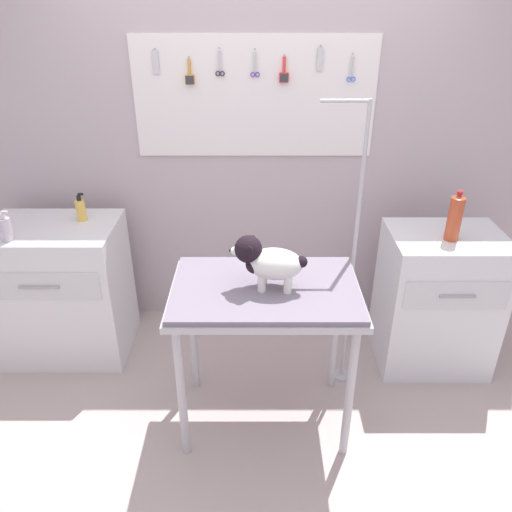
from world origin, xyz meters
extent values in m
cube|color=#B2A19D|center=(0.00, 0.00, -0.02)|extent=(4.40, 4.00, 0.04)
cube|color=#B7A8AD|center=(0.00, 1.28, 1.15)|extent=(4.00, 0.06, 2.30)
cube|color=white|center=(-0.02, 1.24, 1.60)|extent=(1.49, 0.02, 0.73)
cylinder|color=gray|center=(-0.61, 1.23, 1.88)|extent=(0.01, 0.02, 0.01)
cube|color=silver|center=(-0.61, 1.22, 1.81)|extent=(0.03, 0.01, 0.13)
cylinder|color=gray|center=(-0.41, 1.23, 1.84)|extent=(0.01, 0.02, 0.01)
cylinder|color=gold|center=(-0.41, 1.22, 1.78)|extent=(0.02, 0.02, 0.09)
cube|color=gold|center=(-0.41, 1.22, 1.71)|extent=(0.06, 0.02, 0.06)
cube|color=#333338|center=(-0.41, 1.21, 1.71)|extent=(0.05, 0.01, 0.05)
cylinder|color=gray|center=(-0.22, 1.23, 1.89)|extent=(0.01, 0.02, 0.01)
cube|color=silver|center=(-0.23, 1.22, 1.82)|extent=(0.01, 0.00, 0.11)
cube|color=silver|center=(-0.22, 1.22, 1.82)|extent=(0.01, 0.00, 0.11)
torus|color=black|center=(-0.24, 1.22, 1.74)|extent=(0.03, 0.01, 0.03)
torus|color=black|center=(-0.21, 1.22, 1.74)|extent=(0.03, 0.01, 0.03)
cylinder|color=gray|center=(-0.02, 1.23, 1.88)|extent=(0.01, 0.02, 0.01)
cube|color=silver|center=(-0.02, 1.22, 1.81)|extent=(0.01, 0.00, 0.11)
cube|color=silver|center=(-0.01, 1.22, 1.81)|extent=(0.01, 0.00, 0.11)
torus|color=#5B319D|center=(-0.03, 1.22, 1.74)|extent=(0.03, 0.01, 0.03)
torus|color=#5B319D|center=(0.00, 1.22, 1.74)|extent=(0.03, 0.01, 0.03)
cylinder|color=gray|center=(0.16, 1.23, 1.85)|extent=(0.01, 0.02, 0.01)
cylinder|color=red|center=(0.16, 1.22, 1.79)|extent=(0.02, 0.02, 0.09)
cube|color=red|center=(0.16, 1.22, 1.72)|extent=(0.06, 0.02, 0.06)
cube|color=#333338|center=(0.16, 1.21, 1.72)|extent=(0.05, 0.01, 0.05)
cylinder|color=gray|center=(0.37, 1.23, 1.90)|extent=(0.01, 0.02, 0.01)
cube|color=silver|center=(0.37, 1.22, 1.83)|extent=(0.03, 0.01, 0.13)
cylinder|color=gray|center=(0.57, 1.23, 1.85)|extent=(0.01, 0.02, 0.01)
cube|color=silver|center=(0.56, 1.22, 1.78)|extent=(0.01, 0.00, 0.11)
cube|color=silver|center=(0.57, 1.22, 1.78)|extent=(0.01, 0.00, 0.11)
torus|color=blue|center=(0.55, 1.22, 1.71)|extent=(0.03, 0.01, 0.03)
torus|color=blue|center=(0.58, 1.22, 1.71)|extent=(0.03, 0.01, 0.03)
cylinder|color=#B7B7BC|center=(-0.38, -0.07, 0.41)|extent=(0.04, 0.04, 0.82)
cylinder|color=#B7B7BC|center=(0.46, -0.07, 0.41)|extent=(0.04, 0.04, 0.82)
cylinder|color=#B7B7BC|center=(-0.38, 0.45, 0.41)|extent=(0.04, 0.04, 0.82)
cylinder|color=#B7B7BC|center=(0.46, 0.45, 0.41)|extent=(0.04, 0.04, 0.82)
cube|color=#B7B7BC|center=(0.04, 0.19, 0.84)|extent=(0.96, 0.63, 0.03)
cube|color=slate|center=(0.04, 0.19, 0.87)|extent=(0.93, 0.61, 0.03)
cylinder|color=#B7B7BC|center=(0.54, 0.53, 0.01)|extent=(0.11, 0.11, 0.01)
cylinder|color=#B7B7BC|center=(0.54, 0.53, 0.87)|extent=(0.02, 0.02, 1.73)
cylinder|color=#B7B7BC|center=(0.42, 0.53, 1.72)|extent=(0.24, 0.02, 0.02)
cylinder|color=white|center=(0.02, 0.15, 0.93)|extent=(0.04, 0.04, 0.09)
cylinder|color=white|center=(0.03, 0.23, 0.93)|extent=(0.04, 0.04, 0.09)
cylinder|color=white|center=(0.15, 0.13, 0.93)|extent=(0.04, 0.04, 0.09)
cylinder|color=white|center=(0.15, 0.21, 0.93)|extent=(0.04, 0.04, 0.09)
ellipsoid|color=white|center=(0.08, 0.18, 1.02)|extent=(0.29, 0.20, 0.15)
ellipsoid|color=black|center=(-0.01, 0.19, 1.01)|extent=(0.11, 0.13, 0.08)
sphere|color=black|center=(-0.05, 0.20, 1.09)|extent=(0.14, 0.14, 0.14)
ellipsoid|color=white|center=(-0.10, 0.20, 1.08)|extent=(0.07, 0.06, 0.04)
sphere|color=black|center=(-0.13, 0.21, 1.08)|extent=(0.02, 0.02, 0.02)
ellipsoid|color=black|center=(-0.04, 0.14, 1.10)|extent=(0.04, 0.03, 0.07)
ellipsoid|color=black|center=(-0.03, 0.25, 1.10)|extent=(0.04, 0.03, 0.07)
sphere|color=black|center=(0.21, 0.16, 1.04)|extent=(0.06, 0.06, 0.06)
cube|color=silver|center=(-1.27, 0.83, 0.46)|extent=(0.80, 0.56, 0.92)
cube|color=silver|center=(-1.27, 0.55, 0.66)|extent=(0.70, 0.01, 0.18)
cylinder|color=#99999E|center=(-1.27, 0.54, 0.66)|extent=(0.24, 0.02, 0.02)
cube|color=silver|center=(1.13, 0.72, 0.46)|extent=(0.68, 0.52, 0.91)
cube|color=silver|center=(1.13, 0.45, 0.66)|extent=(0.60, 0.01, 0.18)
cylinder|color=#99999E|center=(1.13, 0.45, 0.66)|extent=(0.20, 0.02, 0.02)
cylinder|color=#E5BA4B|center=(-1.10, 0.93, 0.98)|extent=(0.06, 0.06, 0.13)
cylinder|color=black|center=(-1.10, 0.93, 1.06)|extent=(0.03, 0.03, 0.03)
cube|color=black|center=(-1.08, 0.93, 1.09)|extent=(0.03, 0.01, 0.01)
cylinder|color=#B9B1C0|center=(-1.44, 0.64, 0.98)|extent=(0.06, 0.06, 0.14)
cylinder|color=silver|center=(-1.44, 0.64, 1.07)|extent=(0.03, 0.03, 0.03)
cube|color=silver|center=(-1.42, 0.64, 1.09)|extent=(0.04, 0.01, 0.01)
cylinder|color=#B34628|center=(1.12, 0.66, 1.04)|extent=(0.08, 0.08, 0.26)
cone|color=#B34628|center=(1.12, 0.66, 1.18)|extent=(0.08, 0.08, 0.02)
cylinder|color=red|center=(1.12, 0.66, 1.20)|extent=(0.03, 0.03, 0.02)
camera|label=1|loc=(-0.01, -1.94, 2.20)|focal=35.04mm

